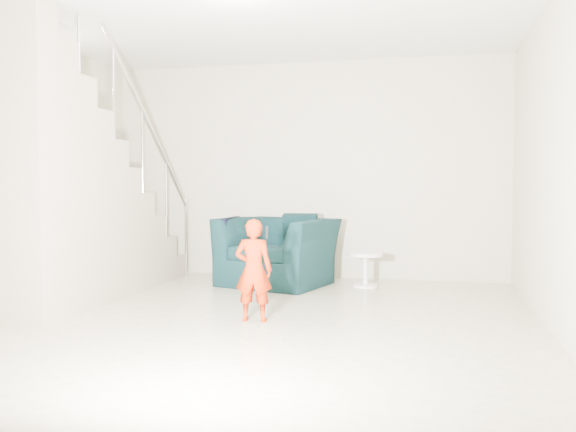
# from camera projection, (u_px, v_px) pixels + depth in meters

# --- Properties ---
(floor) EXTENTS (5.50, 5.50, 0.00)m
(floor) POSITION_uv_depth(u_px,v_px,m) (238.00, 325.00, 5.09)
(floor) COLOR gray
(floor) RESTS_ON ground
(back_wall) EXTENTS (5.00, 0.00, 5.00)m
(back_wall) POSITION_uv_depth(u_px,v_px,m) (304.00, 170.00, 7.69)
(back_wall) COLOR #BAB298
(back_wall) RESTS_ON floor
(front_wall) EXTENTS (5.00, 0.00, 5.00)m
(front_wall) POSITION_uv_depth(u_px,v_px,m) (17.00, 138.00, 2.34)
(front_wall) COLOR #BAB298
(front_wall) RESTS_ON floor
(right_wall) EXTENTS (0.00, 5.50, 5.50)m
(right_wall) POSITION_uv_depth(u_px,v_px,m) (563.00, 160.00, 4.45)
(right_wall) COLOR #BAB298
(right_wall) RESTS_ON floor
(armchair) EXTENTS (1.43, 1.33, 0.78)m
(armchair) POSITION_uv_depth(u_px,v_px,m) (277.00, 251.00, 7.11)
(armchair) COLOR black
(armchair) RESTS_ON floor
(toddler) EXTENTS (0.34, 0.24, 0.88)m
(toddler) POSITION_uv_depth(u_px,v_px,m) (254.00, 270.00, 5.20)
(toddler) COLOR #AB1305
(toddler) RESTS_ON floor
(side_table) EXTENTS (0.39, 0.39, 0.39)m
(side_table) POSITION_uv_depth(u_px,v_px,m) (365.00, 264.00, 6.95)
(side_table) COLOR white
(side_table) RESTS_ON floor
(staircase) EXTENTS (1.02, 3.03, 3.62)m
(staircase) POSITION_uv_depth(u_px,v_px,m) (62.00, 207.00, 6.03)
(staircase) COLOR #ADA089
(staircase) RESTS_ON floor
(cushion) EXTENTS (0.41, 0.20, 0.41)m
(cushion) POSITION_uv_depth(u_px,v_px,m) (300.00, 230.00, 7.24)
(cushion) COLOR black
(cushion) RESTS_ON armchair
(throw) EXTENTS (0.05, 0.53, 0.59)m
(throw) POSITION_uv_depth(u_px,v_px,m) (231.00, 242.00, 7.18)
(throw) COLOR black
(throw) RESTS_ON armchair
(phone) EXTENTS (0.03, 0.05, 0.10)m
(phone) POSITION_uv_depth(u_px,v_px,m) (267.00, 232.00, 5.13)
(phone) COLOR black
(phone) RESTS_ON toddler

